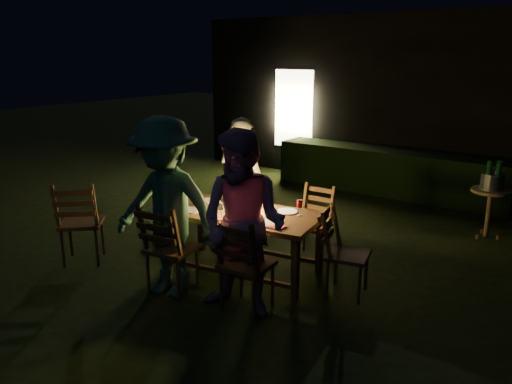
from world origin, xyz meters
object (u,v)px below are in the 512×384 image
Objects in this scene: chair_end at (346,268)px; chair_spare at (82,236)px; chair_near_right at (246,280)px; ice_bucket at (492,182)px; person_opp_right at (243,225)px; dining_table at (243,218)px; bottle_bucket_b at (497,178)px; lantern at (248,198)px; person_house_side at (242,182)px; chair_near_left at (172,263)px; side_table at (490,195)px; chair_far_left at (241,224)px; person_opp_left at (166,208)px; bottle_bucket_a at (488,178)px; chair_far_right at (311,236)px; bottle_table at (223,197)px.

chair_spare is at bearing -82.82° from chair_end.
ice_bucket is (1.53, 3.55, 0.49)m from chair_near_right.
dining_table is at bearing 118.76° from person_opp_right.
bottle_bucket_b reaches higher than dining_table.
chair_end is 1.32m from lantern.
person_house_side is at bearing 12.04° from chair_spare.
chair_near_left is 4.42m from side_table.
chair_far_left is 2.59× the size of lantern.
chair_near_left is 3.50× the size of ice_bucket.
person_opp_left is 4.38m from bottle_bucket_a.
side_table is (2.42, 3.69, 0.29)m from chair_near_left.
person_opp_left is (-0.88, -0.18, 0.63)m from chair_near_right.
person_house_side is at bearing -141.45° from bottle_bucket_a.
bottle_bucket_a reaches higher than chair_end.
chair_near_right is at bearing 92.80° from chair_far_right.
bottle_bucket_b is at bearing 53.61° from lantern.
lantern is (0.61, -0.69, 0.04)m from person_house_side.
bottle_bucket_b is (1.70, 2.06, 0.57)m from chair_far_right.
chair_far_right is 1.99m from person_opp_left.
person_house_side is 5.31× the size of bottle_bucket_b.
chair_spare reaches higher than bottle_bucket_b.
bottle_table is (1.53, 0.85, 0.55)m from chair_spare.
side_table is at bearing 58.66° from person_opp_right.
dining_table is at bearing -126.12° from side_table.
person_house_side is 5.67× the size of ice_bucket.
bottle_table is (-0.25, -0.04, 0.21)m from dining_table.
person_house_side is 3.45m from bottle_bucket_b.
person_house_side is at bearing 88.98° from chair_near_left.
chair_near_right is at bearing -112.81° from bottle_bucket_a.
dining_table is at bearing 125.03° from chair_near_right.
chair_near_left is at bearing -175.10° from chair_near_right.
side_table is at bearing -131.16° from chair_far_right.
lantern reaches higher than bottle_bucket_b.
chair_far_right is 2.91× the size of bottle_bucket_b.
chair_far_left is 0.84× the size of chair_spare.
lantern is at bearing -13.94° from chair_spare.
chair_far_right is 2.66× the size of lantern.
lantern is 3.53m from bottle_bucket_b.
person_opp_left is at bearing -68.04° from chair_end.
chair_spare is (-1.22, -1.58, 0.05)m from chair_far_left.
person_opp_left is 2.72× the size of side_table.
side_table is (1.53, 3.55, 0.30)m from chair_near_right.
person_opp_left is (0.01, -0.05, 0.63)m from chair_near_left.
dining_table is 3.54m from side_table.
chair_far_left is 0.93× the size of chair_end.
bottle_table reaches higher than dining_table.
chair_near_left is at bearing -96.03° from bottle_table.
chair_near_right reaches higher than chair_far_left.
person_opp_left reaches higher than chair_near_left.
person_opp_left is at bearing 64.43° from chair_far_right.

